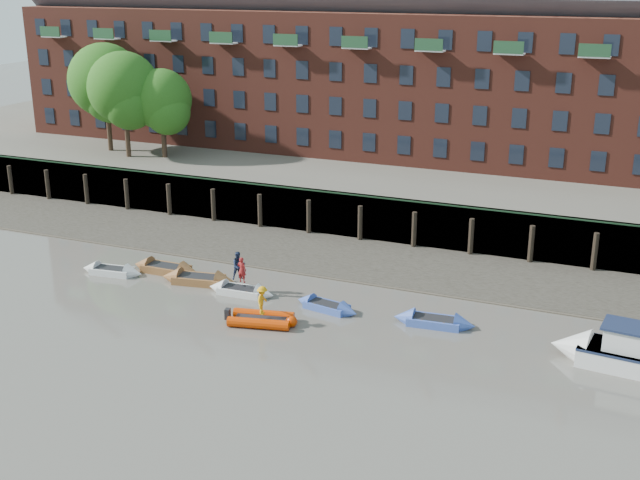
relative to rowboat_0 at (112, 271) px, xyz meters
The scene contains 18 objects.
ground 17.07m from the rowboat_0, 33.09° to the right, with size 220.00×220.00×0.00m, color #615D54.
foreshore 16.73m from the rowboat_0, 31.27° to the left, with size 110.00×8.00×0.50m, color #3D382F.
mud_band 15.24m from the rowboat_0, 20.28° to the left, with size 110.00×1.60×0.10m, color #4C4336.
river_wall 19.42m from the rowboat_0, 42.41° to the left, with size 110.00×1.23×3.30m.
bank_terrace 30.30m from the rowboat_0, 61.81° to the left, with size 110.00×28.00×3.20m, color #5E594D.
apartment_terrace 33.61m from the rowboat_0, 62.68° to the left, with size 80.60×15.56×20.98m.
tree_cluster 23.03m from the rowboat_0, 122.12° to the left, with size 11.76×7.74×9.40m.
rowboat_0 is the anchor object (origin of this frame).
rowboat_1 3.41m from the rowboat_0, 27.96° to the left, with size 4.80×1.41×1.39m.
rowboat_2 5.98m from the rowboat_0, ahead, with size 5.01×2.18×1.41m.
rowboat_3 9.21m from the rowboat_0, ahead, with size 4.29×1.39×1.23m.
rowboat_4 14.81m from the rowboat_0, ahead, with size 4.13×1.85×1.16m.
rowboat_6 21.04m from the rowboat_0, ahead, with size 4.59×1.69×1.30m.
rib_tender 12.76m from the rowboat_0, 14.08° to the right, with size 3.85×2.44×0.65m.
motor_launch 30.34m from the rowboat_0, ahead, with size 7.11×2.95×2.85m.
person_rower_a 9.45m from the rowboat_0, ahead, with size 0.57×0.37×1.57m, color maroon.
person_rower_b 9.07m from the rowboat_0, ahead, with size 0.84×0.65×1.73m, color #19233F.
person_rib_crew 12.78m from the rowboat_0, 14.22° to the right, with size 1.04×0.60×1.61m, color orange.
Camera 1 is at (16.49, -29.65, 18.39)m, focal length 45.00 mm.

